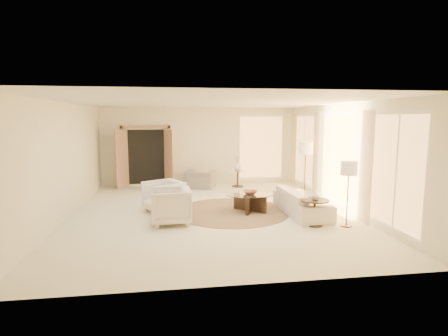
{
  "coord_description": "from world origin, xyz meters",
  "views": [
    {
      "loc": [
        -0.89,
        -8.7,
        2.39
      ],
      "look_at": [
        0.4,
        0.4,
        1.1
      ],
      "focal_mm": 28.0,
      "sensor_mm": 36.0,
      "label": 1
    }
  ],
  "objects": [
    {
      "name": "room",
      "position": [
        0.0,
        0.0,
        1.4
      ],
      "size": [
        7.04,
        8.04,
        2.83
      ],
      "color": "white",
      "rests_on": "ground"
    },
    {
      "name": "windows_right",
      "position": [
        3.45,
        0.1,
        1.35
      ],
      "size": [
        0.1,
        6.4,
        2.4
      ],
      "primitive_type": null,
      "color": "#FFBF66",
      "rests_on": "room"
    },
    {
      "name": "window_back_corner",
      "position": [
        2.3,
        3.95,
        1.35
      ],
      "size": [
        1.7,
        0.1,
        2.4
      ],
      "primitive_type": null,
      "color": "#FFBF66",
      "rests_on": "room"
    },
    {
      "name": "curtains_right",
      "position": [
        3.4,
        1.0,
        1.3
      ],
      "size": [
        0.06,
        5.2,
        2.6
      ],
      "primitive_type": null,
      "color": "beige",
      "rests_on": "room"
    },
    {
      "name": "french_doors",
      "position": [
        -1.9,
        3.82,
        1.07
      ],
      "size": [
        1.95,
        0.66,
        2.16
      ],
      "color": "tan",
      "rests_on": "room"
    },
    {
      "name": "area_rug",
      "position": [
        0.55,
        0.05,
        0.01
      ],
      "size": [
        3.65,
        3.65,
        0.01
      ],
      "primitive_type": "cylinder",
      "rotation": [
        0.0,
        0.0,
        0.25
      ],
      "color": "#483321",
      "rests_on": "room"
    },
    {
      "name": "sofa",
      "position": [
        2.26,
        -0.45,
        0.31
      ],
      "size": [
        0.89,
        2.16,
        0.62
      ],
      "primitive_type": "imported",
      "rotation": [
        0.0,
        0.0,
        1.6
      ],
      "color": "white",
      "rests_on": "room"
    },
    {
      "name": "armchair_left",
      "position": [
        -1.2,
        0.27,
        0.44
      ],
      "size": [
        1.13,
        1.15,
        0.89
      ],
      "primitive_type": "imported",
      "rotation": [
        0.0,
        0.0,
        -1.05
      ],
      "color": "white",
      "rests_on": "room"
    },
    {
      "name": "armchair_right",
      "position": [
        -1.01,
        -0.79,
        0.45
      ],
      "size": [
        0.87,
        0.92,
        0.91
      ],
      "primitive_type": "imported",
      "rotation": [
        0.0,
        0.0,
        -1.52
      ],
      "color": "white",
      "rests_on": "room"
    },
    {
      "name": "accent_chair",
      "position": [
        -0.01,
        3.28,
        0.4
      ],
      "size": [
        1.07,
        0.88,
        0.81
      ],
      "primitive_type": "imported",
      "rotation": [
        0.0,
        0.0,
        2.79
      ],
      "color": "gray",
      "rests_on": "room"
    },
    {
      "name": "coffee_table",
      "position": [
        1.02,
        -0.01,
        0.29
      ],
      "size": [
        1.51,
        1.51,
        0.46
      ],
      "rotation": [
        0.0,
        0.0,
        0.24
      ],
      "color": "black",
      "rests_on": "room"
    },
    {
      "name": "end_table",
      "position": [
        2.21,
        -1.4,
        0.41
      ],
      "size": [
        0.63,
        0.63,
        0.6
      ],
      "rotation": [
        0.0,
        0.0,
        -0.2
      ],
      "color": "black",
      "rests_on": "room"
    },
    {
      "name": "side_table",
      "position": [
        1.3,
        3.34,
        0.36
      ],
      "size": [
        0.51,
        0.51,
        0.6
      ],
      "rotation": [
        0.0,
        0.0,
        -0.18
      ],
      "color": "#32241D",
      "rests_on": "room"
    },
    {
      "name": "floor_lamp_near",
      "position": [
        2.9,
        1.02,
        1.47
      ],
      "size": [
        0.42,
        0.42,
        1.73
      ],
      "rotation": [
        0.0,
        0.0,
        -0.36
      ],
      "color": "#32241D",
      "rests_on": "room"
    },
    {
      "name": "floor_lamp_far",
      "position": [
        2.9,
        -1.57,
        1.25
      ],
      "size": [
        0.36,
        0.36,
        1.47
      ],
      "rotation": [
        0.0,
        0.0,
        0.26
      ],
      "color": "#32241D",
      "rests_on": "room"
    },
    {
      "name": "bowl",
      "position": [
        1.02,
        -0.01,
        0.5
      ],
      "size": [
        0.37,
        0.37,
        0.09
      ],
      "primitive_type": "imported",
      "rotation": [
        0.0,
        0.0,
        0.04
      ],
      "color": "brown",
      "rests_on": "coffee_table"
    },
    {
      "name": "end_vase",
      "position": [
        2.21,
        -1.4,
        0.69
      ],
      "size": [
        0.21,
        0.21,
        0.19
      ],
      "primitive_type": "imported",
      "rotation": [
        0.0,
        0.0,
        -0.15
      ],
      "color": "white",
      "rests_on": "end_table"
    },
    {
      "name": "side_vase",
      "position": [
        1.3,
        3.34,
        0.73
      ],
      "size": [
        0.26,
        0.26,
        0.27
      ],
      "primitive_type": "imported",
      "rotation": [
        0.0,
        0.0,
        0.02
      ],
      "color": "white",
      "rests_on": "side_table"
    }
  ]
}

